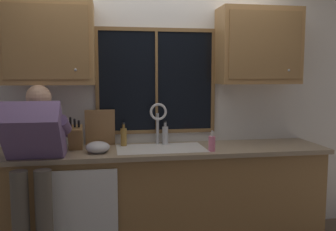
# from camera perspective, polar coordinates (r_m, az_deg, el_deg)

# --- Properties ---
(back_wall) EXTENTS (5.45, 0.12, 2.55)m
(back_wall) POSITION_cam_1_polar(r_m,az_deg,el_deg) (3.64, -2.42, 1.44)
(back_wall) COLOR silver
(back_wall) RESTS_ON floor
(window_glass) EXTENTS (1.10, 0.02, 0.95)m
(window_glass) POSITION_cam_1_polar(r_m,az_deg,el_deg) (3.57, -1.83, 5.36)
(window_glass) COLOR black
(window_frame_top) EXTENTS (1.17, 0.02, 0.04)m
(window_frame_top) POSITION_cam_1_polar(r_m,az_deg,el_deg) (3.58, -1.83, 13.26)
(window_frame_top) COLOR brown
(window_frame_bottom) EXTENTS (1.17, 0.02, 0.04)m
(window_frame_bottom) POSITION_cam_1_polar(r_m,az_deg,el_deg) (3.60, -1.78, -2.50)
(window_frame_bottom) COLOR brown
(window_frame_left) EXTENTS (0.03, 0.02, 0.95)m
(window_frame_left) POSITION_cam_1_polar(r_m,az_deg,el_deg) (3.53, -11.02, 5.24)
(window_frame_left) COLOR brown
(window_frame_right) EXTENTS (0.03, 0.02, 0.95)m
(window_frame_right) POSITION_cam_1_polar(r_m,az_deg,el_deg) (3.67, 7.04, 5.35)
(window_frame_right) COLOR brown
(window_mullion_center) EXTENTS (0.02, 0.02, 0.95)m
(window_mullion_center) POSITION_cam_1_polar(r_m,az_deg,el_deg) (3.55, -1.80, 5.36)
(window_mullion_center) COLOR brown
(lower_cabinet_run) EXTENTS (3.05, 0.58, 0.88)m
(lower_cabinet_run) POSITION_cam_1_polar(r_m,az_deg,el_deg) (3.48, -1.63, -12.90)
(lower_cabinet_run) COLOR olive
(lower_cabinet_run) RESTS_ON floor
(countertop) EXTENTS (3.11, 0.62, 0.04)m
(countertop) POSITION_cam_1_polar(r_m,az_deg,el_deg) (3.33, -1.61, -5.54)
(countertop) COLOR gray
(countertop) RESTS_ON lower_cabinet_run
(dishwasher_front) EXTENTS (0.60, 0.02, 0.74)m
(dishwasher_front) POSITION_cam_1_polar(r_m,az_deg,el_deg) (3.15, -13.46, -14.82)
(dishwasher_front) COLOR white
(upper_cabinet_left) EXTENTS (0.78, 0.36, 0.72)m
(upper_cabinet_left) POSITION_cam_1_polar(r_m,az_deg,el_deg) (3.42, -18.08, 10.63)
(upper_cabinet_left) COLOR #A87A47
(upper_cabinet_right) EXTENTS (0.78, 0.36, 0.72)m
(upper_cabinet_right) POSITION_cam_1_polar(r_m,az_deg,el_deg) (3.68, 13.91, 10.44)
(upper_cabinet_right) COLOR #A87A47
(sink) EXTENTS (0.80, 0.46, 0.21)m
(sink) POSITION_cam_1_polar(r_m,az_deg,el_deg) (3.37, -1.12, -6.78)
(sink) COLOR silver
(sink) RESTS_ON lower_cabinet_run
(faucet) EXTENTS (0.18, 0.09, 0.40)m
(faucet) POSITION_cam_1_polar(r_m,az_deg,el_deg) (3.48, -1.44, -0.47)
(faucet) COLOR silver
(faucet) RESTS_ON countertop
(person_standing) EXTENTS (0.53, 0.71, 1.51)m
(person_standing) POSITION_cam_1_polar(r_m,az_deg,el_deg) (3.08, -20.09, -6.15)
(person_standing) COLOR #595147
(person_standing) RESTS_ON floor
(knife_block) EXTENTS (0.12, 0.18, 0.32)m
(knife_block) POSITION_cam_1_polar(r_m,az_deg,el_deg) (3.36, -14.22, -3.41)
(knife_block) COLOR olive
(knife_block) RESTS_ON countertop
(cutting_board) EXTENTS (0.28, 0.09, 0.35)m
(cutting_board) POSITION_cam_1_polar(r_m,az_deg,el_deg) (3.49, -10.54, -1.91)
(cutting_board) COLOR #997047
(cutting_board) RESTS_ON countertop
(mixing_bowl) EXTENTS (0.21, 0.21, 0.10)m
(mixing_bowl) POSITION_cam_1_polar(r_m,az_deg,el_deg) (3.21, -10.89, -4.90)
(mixing_bowl) COLOR #B7B7BC
(mixing_bowl) RESTS_ON countertop
(soap_dispenser) EXTENTS (0.06, 0.07, 0.18)m
(soap_dispenser) POSITION_cam_1_polar(r_m,az_deg,el_deg) (3.24, 6.86, -4.32)
(soap_dispenser) COLOR pink
(soap_dispenser) RESTS_ON countertop
(bottle_green_glass) EXTENTS (0.06, 0.06, 0.22)m
(bottle_green_glass) POSITION_cam_1_polar(r_m,az_deg,el_deg) (3.46, -6.93, -3.27)
(bottle_green_glass) COLOR olive
(bottle_green_glass) RESTS_ON countertop
(bottle_tall_clear) EXTENTS (0.06, 0.06, 0.23)m
(bottle_tall_clear) POSITION_cam_1_polar(r_m,az_deg,el_deg) (3.51, -0.44, -3.04)
(bottle_tall_clear) COLOR #B7B7BC
(bottle_tall_clear) RESTS_ON countertop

